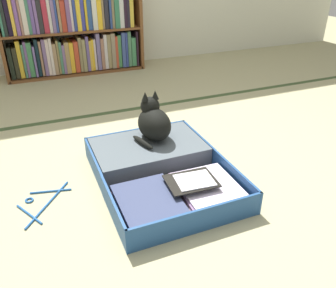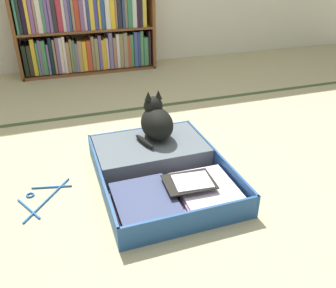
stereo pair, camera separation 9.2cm
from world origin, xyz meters
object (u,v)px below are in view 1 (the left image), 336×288
(black_cat, at_px, (153,122))
(clothes_hanger, at_px, (42,202))
(open_suitcase, at_px, (158,168))
(bookshelf, at_px, (73,33))

(black_cat, distance_m, clothes_hanger, 0.72)
(black_cat, bearing_deg, open_suitcase, -104.31)
(bookshelf, height_order, clothes_hanger, bookshelf)
(bookshelf, relative_size, clothes_hanger, 4.46)
(bookshelf, distance_m, open_suitcase, 2.09)
(open_suitcase, relative_size, clothes_hanger, 2.82)
(bookshelf, xyz_separation_m, black_cat, (0.12, -1.86, -0.17))
(bookshelf, height_order, black_cat, bookshelf)
(bookshelf, bearing_deg, black_cat, -86.19)
(black_cat, xyz_separation_m, clothes_hanger, (-0.65, -0.21, -0.21))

